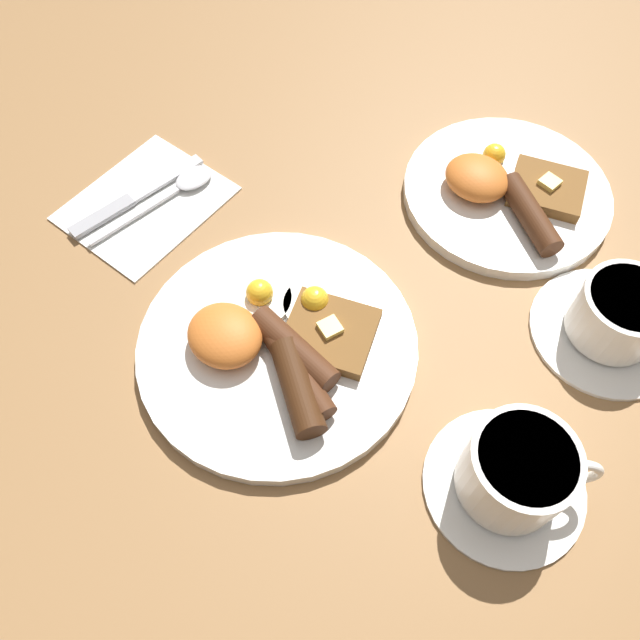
{
  "coord_description": "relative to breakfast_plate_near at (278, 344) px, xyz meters",
  "views": [
    {
      "loc": [
        0.23,
        -0.2,
        0.55
      ],
      "look_at": [
        0.02,
        0.04,
        0.03
      ],
      "focal_mm": 35.0,
      "sensor_mm": 36.0,
      "label": 1
    }
  ],
  "objects": [
    {
      "name": "ground_plane",
      "position": [
        -0.0,
        0.0,
        -0.01
      ],
      "size": [
        3.0,
        3.0,
        0.0
      ],
      "primitive_type": "plane",
      "color": "olive"
    },
    {
      "name": "napkin",
      "position": [
        -0.25,
        0.04,
        -0.01
      ],
      "size": [
        0.16,
        0.18,
        0.01
      ],
      "primitive_type": "cube",
      "rotation": [
        0.0,
        0.0,
        0.06
      ],
      "color": "white",
      "rests_on": "ground_plane"
    },
    {
      "name": "breakfast_plate_far",
      "position": [
        0.06,
        0.32,
        -0.0
      ],
      "size": [
        0.24,
        0.24,
        0.05
      ],
      "color": "white",
      "rests_on": "ground_plane"
    },
    {
      "name": "teacup_near",
      "position": [
        0.25,
        0.03,
        0.02
      ],
      "size": [
        0.14,
        0.14,
        0.08
      ],
      "color": "white",
      "rests_on": "ground_plane"
    },
    {
      "name": "spoon",
      "position": [
        -0.23,
        0.08,
        -0.01
      ],
      "size": [
        0.04,
        0.17,
        0.01
      ],
      "rotation": [
        0.0,
        0.0,
        1.47
      ],
      "color": "silver",
      "rests_on": "napkin"
    },
    {
      "name": "breakfast_plate_near",
      "position": [
        0.0,
        0.0,
        0.0
      ],
      "size": [
        0.28,
        0.28,
        0.05
      ],
      "color": "white",
      "rests_on": "ground_plane"
    },
    {
      "name": "knife",
      "position": [
        -0.26,
        0.03,
        -0.01
      ],
      "size": [
        0.04,
        0.18,
        0.01
      ],
      "rotation": [
        0.0,
        0.0,
        1.45
      ],
      "color": "silver",
      "rests_on": "napkin"
    },
    {
      "name": "teacup_far",
      "position": [
        0.24,
        0.24,
        0.01
      ],
      "size": [
        0.15,
        0.15,
        0.07
      ],
      "color": "white",
      "rests_on": "ground_plane"
    }
  ]
}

